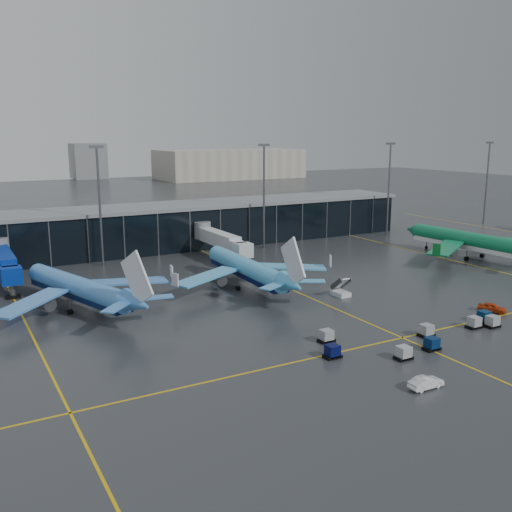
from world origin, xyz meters
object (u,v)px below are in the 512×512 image
baggage_carts (424,334)px  mobile_airstair (341,292)px  airliner_aer_lingus (469,231)px  airliner_klm_near (246,257)px  airliner_arkefly (77,275)px  service_van_red (492,308)px  service_van_white (426,382)px

baggage_carts → mobile_airstair: mobile_airstair is taller
airliner_aer_lingus → mobile_airstair: size_ratio=11.81×
airliner_klm_near → mobile_airstair: bearing=-48.1°
airliner_arkefly → service_van_red: (57.23, -33.94, -4.93)m
airliner_klm_near → service_van_red: airliner_klm_near is taller
airliner_aer_lingus → mobile_airstair: 46.62m
airliner_klm_near → service_van_red: 42.73m
baggage_carts → service_van_white: bearing=-134.6°
baggage_carts → service_van_white: 16.09m
airliner_arkefly → airliner_klm_near: (30.26, -1.17, 0.01)m
airliner_arkefly → baggage_carts: bearing=-62.1°
mobile_airstair → service_van_red: bearing=-53.4°
baggage_carts → service_van_white: (-11.29, -11.46, -0.05)m
airliner_aer_lingus → airliner_arkefly: bearing=174.1°
airliner_arkefly → mobile_airstair: 44.59m
service_van_white → baggage_carts: bearing=-44.3°
airliner_arkefly → service_van_white: (27.31, -49.23, -4.96)m
airliner_arkefly → airliner_aer_lingus: airliner_aer_lingus is taller
airliner_klm_near → airliner_arkefly: bearing=179.4°
airliner_arkefly → service_van_red: bearing=-48.4°
service_van_red → service_van_white: size_ratio=1.01×
mobile_airstair → service_van_red: mobile_airstair is taller
baggage_carts → service_van_red: size_ratio=7.13×
airliner_klm_near → service_van_red: size_ratio=8.58×
mobile_airstair → service_van_white: size_ratio=0.81×
baggage_carts → mobile_airstair: size_ratio=8.91×
airliner_arkefly → service_van_white: size_ratio=8.62×
airliner_klm_near → baggage_carts: size_ratio=1.20×
airliner_aer_lingus → service_van_red: bearing=-137.6°
airliner_klm_near → mobile_airstair: (11.52, -13.61, -4.91)m
airliner_aer_lingus → service_van_white: (-59.34, -45.83, -5.55)m
airliner_aer_lingus → baggage_carts: bearing=-148.1°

